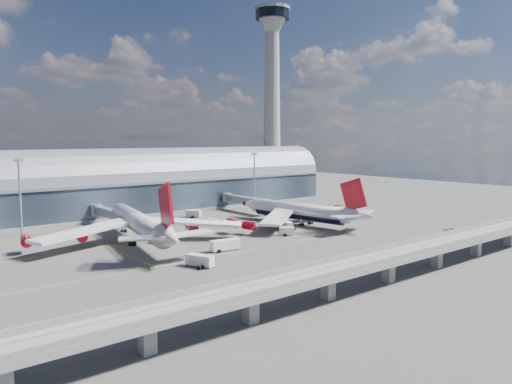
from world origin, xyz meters
TOP-DOWN VIEW (x-y plane):
  - ground at (0.00, 0.00)m, footprint 500.00×500.00m
  - taxi_lines at (0.00, 22.11)m, footprint 200.00×80.12m
  - terminal at (0.00, 77.99)m, footprint 200.00×30.00m
  - control_tower at (85.00, 83.00)m, footprint 19.00×19.00m
  - guideway at (-0.00, -55.00)m, footprint 220.00×8.50m
  - floodlight_mast_left at (-50.00, 55.00)m, footprint 3.00×0.70m
  - floodlight_mast_right at (50.00, 55.00)m, footprint 3.00×0.70m
  - airliner_left at (-24.99, 17.85)m, footprint 66.84×70.39m
  - airliner_right at (37.26, 11.07)m, footprint 57.74×60.39m
  - jet_bridge_left at (-21.02, 53.12)m, footprint 4.40×28.00m
  - jet_bridge_right at (40.53, 51.18)m, footprint 4.40×32.00m
  - service_truck_0 at (-25.99, -16.81)m, footprint 5.01×7.78m
  - service_truck_1 at (18.79, -0.67)m, footprint 5.33×4.13m
  - service_truck_2 at (-10.57, -6.26)m, footprint 9.13×3.34m
  - service_truck_3 at (25.15, 6.18)m, footprint 4.69×6.93m
  - service_truck_4 at (10.04, 31.23)m, footprint 3.60×4.88m
  - service_truck_5 at (14.90, 51.54)m, footprint 5.58×6.18m
  - cargo_train_0 at (-44.85, -35.51)m, footprint 6.74×2.52m
  - cargo_train_1 at (64.93, -38.72)m, footprint 14.09×6.05m
  - cargo_train_2 at (63.13, -34.10)m, footprint 5.94×2.66m

SIDE VIEW (x-z plane):
  - ground at x=0.00m, z-range 0.00..0.00m
  - taxi_lines at x=0.00m, z-range 0.00..0.01m
  - cargo_train_0 at x=-44.85m, z-range 0.03..1.51m
  - cargo_train_1 at x=64.93m, z-range 0.04..1.93m
  - cargo_train_2 at x=63.13m, z-range 0.04..1.99m
  - service_truck_4 at x=10.04m, z-range 0.01..2.58m
  - service_truck_1 at x=18.79m, z-range 0.01..2.82m
  - service_truck_5 at x=14.90m, z-range 0.03..2.96m
  - service_truck_0 at x=-25.99m, z-range 0.05..3.12m
  - service_truck_3 at x=25.15m, z-range 0.04..3.16m
  - service_truck_2 at x=-10.57m, z-range 0.07..3.31m
  - airliner_right at x=37.26m, z-range -4.62..14.57m
  - jet_bridge_left at x=-21.02m, z-range 1.55..8.80m
  - jet_bridge_right at x=40.53m, z-range 1.56..8.81m
  - guideway at x=0.00m, z-range 1.69..8.89m
  - airliner_left at x=-24.99m, z-range -4.62..16.95m
  - terminal at x=0.00m, z-range -2.66..25.34m
  - floodlight_mast_left at x=-50.00m, z-range 0.78..26.48m
  - floodlight_mast_right at x=50.00m, z-range 0.78..26.48m
  - control_tower at x=85.00m, z-range 0.14..103.14m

